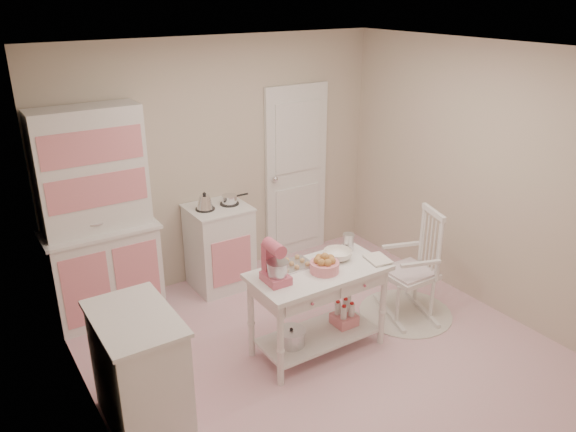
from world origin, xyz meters
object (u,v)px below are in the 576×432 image
at_px(rocking_chair, 410,264).
at_px(stand_mixer, 276,263).
at_px(bread_basket, 324,267).
at_px(base_cabinet, 140,371).
at_px(hutch, 98,218).
at_px(work_table, 318,310).
at_px(stove, 220,246).

bearing_deg(rocking_chair, stand_mixer, -162.40).
relative_size(stand_mixer, bread_basket, 1.36).
height_order(base_cabinet, rocking_chair, rocking_chair).
bearing_deg(stand_mixer, hutch, 122.97).
bearing_deg(work_table, bread_basket, -68.20).
xyz_separation_m(work_table, stand_mixer, (-0.42, 0.02, 0.57)).
relative_size(base_cabinet, bread_basket, 3.68).
bearing_deg(stove, base_cabinet, -131.87).
bearing_deg(hutch, base_cabinet, -97.84).
bearing_deg(bread_basket, rocking_chair, 2.89).
xyz_separation_m(hutch, base_cabinet, (-0.23, -1.64, -0.58)).
bearing_deg(bread_basket, stove, 97.67).
bearing_deg(stove, stand_mixer, -98.45).
bearing_deg(stand_mixer, base_cabinet, -175.49).
distance_m(hutch, bread_basket, 2.17).
bearing_deg(stove, rocking_chair, -50.12).
bearing_deg(base_cabinet, rocking_chair, 1.15).
bearing_deg(bread_basket, work_table, 111.80).
relative_size(stove, bread_basket, 3.68).
xyz_separation_m(rocking_chair, bread_basket, (-1.07, -0.05, 0.30)).
xyz_separation_m(hutch, stove, (1.20, -0.05, -0.58)).
relative_size(hutch, stand_mixer, 6.12).
relative_size(work_table, bread_basket, 4.80).
relative_size(stove, work_table, 0.77).
relative_size(hutch, rocking_chair, 1.89).
xyz_separation_m(work_table, bread_basket, (0.02, -0.05, 0.45)).
distance_m(work_table, bread_basket, 0.45).
xyz_separation_m(stove, work_table, (0.19, -1.54, -0.06)).
distance_m(base_cabinet, rocking_chair, 2.71).
xyz_separation_m(hutch, stand_mixer, (0.97, -1.57, -0.07)).
bearing_deg(work_table, base_cabinet, -178.21).
xyz_separation_m(hutch, bread_basket, (1.41, -1.64, -0.19)).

